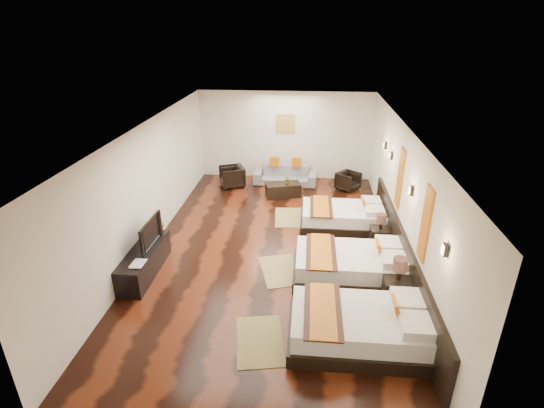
# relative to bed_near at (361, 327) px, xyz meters

# --- Properties ---
(floor) EXTENTS (5.50, 9.50, 0.01)m
(floor) POSITION_rel_bed_near_xyz_m (-1.70, 2.86, -0.30)
(floor) COLOR black
(floor) RESTS_ON ground
(ceiling) EXTENTS (5.50, 9.50, 0.01)m
(ceiling) POSITION_rel_bed_near_xyz_m (-1.70, 2.86, 2.50)
(ceiling) COLOR white
(ceiling) RESTS_ON floor
(back_wall) EXTENTS (5.50, 0.01, 2.80)m
(back_wall) POSITION_rel_bed_near_xyz_m (-1.70, 7.61, 1.10)
(back_wall) COLOR silver
(back_wall) RESTS_ON floor
(left_wall) EXTENTS (0.01, 9.50, 2.80)m
(left_wall) POSITION_rel_bed_near_xyz_m (-4.45, 2.86, 1.10)
(left_wall) COLOR silver
(left_wall) RESTS_ON floor
(right_wall) EXTENTS (0.01, 9.50, 2.80)m
(right_wall) POSITION_rel_bed_near_xyz_m (1.05, 2.86, 1.10)
(right_wall) COLOR silver
(right_wall) RESTS_ON floor
(headboard_panel) EXTENTS (0.08, 6.60, 0.90)m
(headboard_panel) POSITION_rel_bed_near_xyz_m (1.01, 2.06, 0.15)
(headboard_panel) COLOR black
(headboard_panel) RESTS_ON floor
(bed_near) EXTENTS (2.26, 1.42, 0.86)m
(bed_near) POSITION_rel_bed_near_xyz_m (0.00, 0.00, 0.00)
(bed_near) COLOR black
(bed_near) RESTS_ON floor
(bed_mid) EXTENTS (2.25, 1.42, 0.86)m
(bed_mid) POSITION_rel_bed_near_xyz_m (-0.00, 1.84, -0.00)
(bed_mid) COLOR black
(bed_mid) RESTS_ON floor
(bed_far) EXTENTS (2.09, 1.32, 0.80)m
(bed_far) POSITION_rel_bed_near_xyz_m (-0.00, 4.12, -0.02)
(bed_far) COLOR black
(bed_far) RESTS_ON floor
(nightstand_a) EXTENTS (0.49, 0.49, 0.96)m
(nightstand_a) POSITION_rel_bed_near_xyz_m (0.75, 1.05, 0.04)
(nightstand_a) COLOR black
(nightstand_a) RESTS_ON floor
(nightstand_b) EXTENTS (0.41, 0.41, 0.82)m
(nightstand_b) POSITION_rel_bed_near_xyz_m (0.75, 3.18, -0.01)
(nightstand_b) COLOR black
(nightstand_b) RESTS_ON floor
(jute_mat_near) EXTENTS (0.95, 1.31, 0.01)m
(jute_mat_near) POSITION_rel_bed_near_xyz_m (-1.62, -0.14, -0.29)
(jute_mat_near) COLOR olive
(jute_mat_near) RESTS_ON floor
(jute_mat_mid) EXTENTS (1.05, 1.36, 0.01)m
(jute_mat_mid) POSITION_rel_bed_near_xyz_m (-1.43, 1.95, -0.29)
(jute_mat_mid) COLOR olive
(jute_mat_mid) RESTS_ON floor
(jute_mat_far) EXTENTS (0.84, 1.25, 0.01)m
(jute_mat_far) POSITION_rel_bed_near_xyz_m (-1.38, 4.51, -0.29)
(jute_mat_far) COLOR olive
(jute_mat_far) RESTS_ON floor
(tv_console) EXTENTS (0.50, 1.80, 0.55)m
(tv_console) POSITION_rel_bed_near_xyz_m (-4.20, 1.61, -0.02)
(tv_console) COLOR black
(tv_console) RESTS_ON floor
(tv) EXTENTS (0.16, 1.02, 0.59)m
(tv) POSITION_rel_bed_near_xyz_m (-4.15, 1.78, 0.55)
(tv) COLOR black
(tv) RESTS_ON tv_console
(book) EXTENTS (0.26, 0.34, 0.03)m
(book) POSITION_rel_bed_near_xyz_m (-4.20, 1.07, 0.27)
(book) COLOR black
(book) RESTS_ON tv_console
(figurine) EXTENTS (0.35, 0.35, 0.36)m
(figurine) POSITION_rel_bed_near_xyz_m (-4.20, 2.42, 0.44)
(figurine) COLOR brown
(figurine) RESTS_ON tv_console
(sofa) EXTENTS (2.01, 0.88, 0.57)m
(sofa) POSITION_rel_bed_near_xyz_m (-1.65, 7.00, -0.01)
(sofa) COLOR slate
(sofa) RESTS_ON floor
(armchair_left) EXTENTS (0.93, 0.92, 0.65)m
(armchair_left) POSITION_rel_bed_near_xyz_m (-3.29, 6.59, 0.03)
(armchair_left) COLOR black
(armchair_left) RESTS_ON floor
(armchair_right) EXTENTS (0.86, 0.86, 0.56)m
(armchair_right) POSITION_rel_bed_near_xyz_m (0.30, 6.64, -0.01)
(armchair_right) COLOR black
(armchair_right) RESTS_ON floor
(coffee_table) EXTENTS (1.10, 0.77, 0.40)m
(coffee_table) POSITION_rel_bed_near_xyz_m (-1.65, 5.95, -0.10)
(coffee_table) COLOR black
(coffee_table) RESTS_ON floor
(table_plant) EXTENTS (0.22, 0.19, 0.24)m
(table_plant) POSITION_rel_bed_near_xyz_m (-1.52, 5.94, 0.23)
(table_plant) COLOR #25591D
(table_plant) RESTS_ON coffee_table
(orange_panel_a) EXTENTS (0.04, 0.40, 1.30)m
(orange_panel_a) POSITION_rel_bed_near_xyz_m (1.03, 0.96, 1.40)
(orange_panel_a) COLOR #D86014
(orange_panel_a) RESTS_ON right_wall
(orange_panel_b) EXTENTS (0.04, 0.40, 1.30)m
(orange_panel_b) POSITION_rel_bed_near_xyz_m (1.03, 3.16, 1.40)
(orange_panel_b) COLOR #D86014
(orange_panel_b) RESTS_ON right_wall
(sconce_near) EXTENTS (0.07, 0.12, 0.18)m
(sconce_near) POSITION_rel_bed_near_xyz_m (1.01, -0.14, 1.55)
(sconce_near) COLOR black
(sconce_near) RESTS_ON right_wall
(sconce_mid) EXTENTS (0.07, 0.12, 0.18)m
(sconce_mid) POSITION_rel_bed_near_xyz_m (1.01, 2.06, 1.55)
(sconce_mid) COLOR black
(sconce_mid) RESTS_ON right_wall
(sconce_far) EXTENTS (0.07, 0.12, 0.18)m
(sconce_far) POSITION_rel_bed_near_xyz_m (1.01, 4.26, 1.55)
(sconce_far) COLOR black
(sconce_far) RESTS_ON right_wall
(sconce_lounge) EXTENTS (0.07, 0.12, 0.18)m
(sconce_lounge) POSITION_rel_bed_near_xyz_m (1.01, 5.16, 1.55)
(sconce_lounge) COLOR black
(sconce_lounge) RESTS_ON right_wall
(gold_artwork) EXTENTS (0.60, 0.04, 0.60)m
(gold_artwork) POSITION_rel_bed_near_xyz_m (-1.70, 7.59, 1.50)
(gold_artwork) COLOR #AD873F
(gold_artwork) RESTS_ON back_wall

